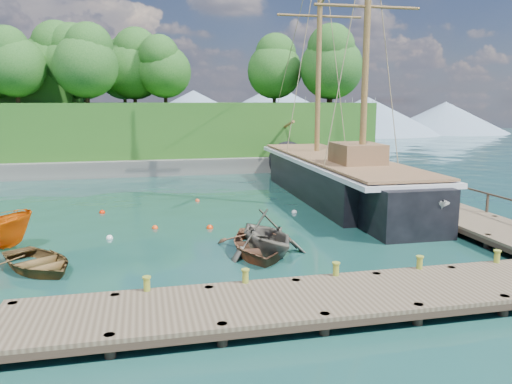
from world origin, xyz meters
TOP-DOWN VIEW (x-y plane):
  - ground at (0.00, 0.00)m, footprint 160.00×160.00m
  - dock_near at (2.00, -6.50)m, footprint 20.00×3.20m
  - dock_east at (11.50, 7.00)m, footprint 3.20×24.00m
  - bollard_0 at (-4.00, -5.10)m, footprint 0.26×0.26m
  - bollard_1 at (-1.00, -5.10)m, footprint 0.26×0.26m
  - bollard_2 at (2.00, -5.10)m, footprint 0.26×0.26m
  - bollard_3 at (5.00, -5.10)m, footprint 0.26×0.26m
  - bollard_4 at (8.00, -5.10)m, footprint 0.26×0.26m
  - rowboat_0 at (-7.94, -0.51)m, footprint 4.56×4.85m
  - rowboat_1 at (0.78, -0.56)m, footprint 4.03×4.42m
  - rowboat_2 at (0.56, -0.31)m, footprint 3.91×5.07m
  - cabin_boat_white at (9.53, 2.00)m, footprint 3.43×5.73m
  - schooner at (8.11, 10.25)m, footprint 5.34×27.63m
  - mooring_buoy_0 at (-5.61, 3.30)m, footprint 0.31×0.31m
  - mooring_buoy_1 at (-3.54, 4.72)m, footprint 0.30×0.30m
  - mooring_buoy_2 at (-0.90, 4.14)m, footprint 0.34×0.34m
  - mooring_buoy_3 at (4.17, 6.52)m, footprint 0.31×0.31m
  - mooring_buoy_4 at (-6.34, 8.86)m, footprint 0.32×0.32m
  - mooring_buoy_5 at (-0.78, 11.03)m, footprint 0.27×0.27m
  - headland at (-12.88, 31.36)m, footprint 51.00×19.31m
  - distant_ridge at (4.30, 70.00)m, footprint 117.00×40.00m

SIDE VIEW (x-z plane):
  - ground at x=0.00m, z-range 0.00..0.00m
  - bollard_0 at x=-4.00m, z-range -0.23..0.23m
  - bollard_1 at x=-1.00m, z-range -0.23..0.23m
  - bollard_2 at x=2.00m, z-range -0.23..0.23m
  - bollard_3 at x=5.00m, z-range -0.23..0.23m
  - bollard_4 at x=8.00m, z-range -0.23..0.23m
  - rowboat_0 at x=-7.94m, z-range -0.41..0.41m
  - rowboat_1 at x=0.78m, z-range -0.99..0.99m
  - rowboat_2 at x=0.56m, z-range -0.49..0.49m
  - cabin_boat_white at x=9.53m, z-range -1.04..1.04m
  - mooring_buoy_0 at x=-5.61m, z-range -0.16..0.16m
  - mooring_buoy_1 at x=-3.54m, z-range -0.15..0.15m
  - mooring_buoy_2 at x=-0.90m, z-range -0.17..0.17m
  - mooring_buoy_3 at x=4.17m, z-range -0.16..0.16m
  - mooring_buoy_4 at x=-6.34m, z-range -0.16..0.16m
  - mooring_buoy_5 at x=-0.78m, z-range -0.14..0.14m
  - dock_near at x=2.00m, z-range -0.12..0.98m
  - dock_east at x=11.50m, z-range -0.12..0.98m
  - schooner at x=8.11m, z-range -9.02..11.27m
  - distant_ridge at x=4.30m, z-range -0.65..9.35m
  - headland at x=-12.88m, z-range -0.91..11.99m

